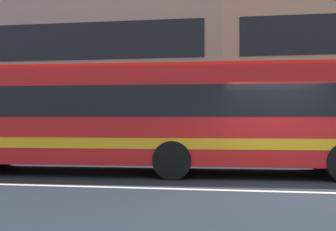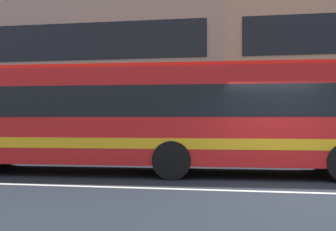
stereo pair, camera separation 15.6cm
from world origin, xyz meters
name	(u,v)px [view 1 (the left image)]	position (x,y,z in m)	size (l,w,h in m)	color
ground_plane	(289,192)	(0.00, 0.00, 0.00)	(160.00, 160.00, 0.00)	#1F262F
lane_centre_line	(289,192)	(0.00, 0.00, 0.00)	(60.00, 0.16, 0.01)	silver
apartment_block_left	(50,69)	(-12.51, 15.02, 4.81)	(22.22, 9.39, 9.62)	tan
transit_bus	(150,115)	(-3.50, 2.42, 1.69)	(12.22, 2.99, 3.06)	red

